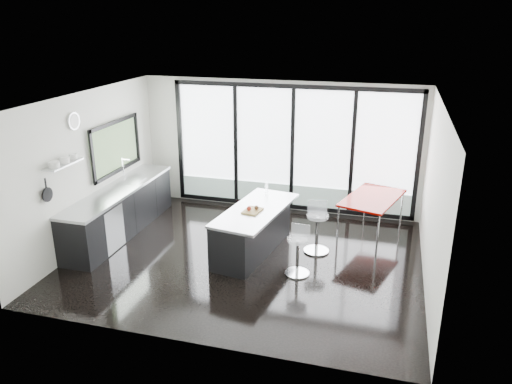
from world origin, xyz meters
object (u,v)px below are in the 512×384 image
(island, at_px, (252,230))
(bar_stool_far, at_px, (317,233))
(red_table, at_px, (371,217))
(bar_stool_near, at_px, (298,256))

(island, relative_size, bar_stool_far, 3.00)
(island, xyz_separation_m, bar_stool_far, (1.12, 0.30, -0.07))
(island, bearing_deg, red_table, 31.92)
(island, distance_m, bar_stool_far, 1.16)
(bar_stool_near, relative_size, red_table, 0.43)
(bar_stool_far, bearing_deg, red_table, 34.01)
(bar_stool_far, bearing_deg, island, -178.19)
(bar_stool_far, height_order, red_table, red_table)
(red_table, bearing_deg, bar_stool_near, -119.81)
(bar_stool_near, distance_m, bar_stool_far, 0.93)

